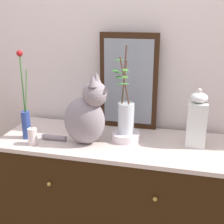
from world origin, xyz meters
TOP-DOWN VIEW (x-y plane):
  - wall_back at (0.00, 0.34)m, footprint 4.40×0.08m
  - sideboard at (0.00, -0.00)m, footprint 1.37×0.55m
  - mirror_leaning at (0.05, 0.24)m, footprint 0.38×0.03m
  - cat_sitting at (-0.13, -0.08)m, footprint 0.41×0.18m
  - vase_slim_green at (-0.52, -0.09)m, footprint 0.06×0.05m
  - bowl_porcelain at (0.08, 0.03)m, footprint 0.17×0.17m
  - vase_glass_clear at (0.08, 0.03)m, footprint 0.15×0.20m
  - jar_lidded_porcelain at (0.49, 0.05)m, footprint 0.11×0.11m
  - candle_pillar at (-0.44, -0.17)m, footprint 0.05×0.05m

SIDE VIEW (x-z plane):
  - sideboard at x=0.00m, z-range 0.00..0.86m
  - bowl_porcelain at x=0.08m, z-range 0.86..0.91m
  - candle_pillar at x=-0.44m, z-range 0.85..0.97m
  - vase_slim_green at x=-0.52m, z-range 0.73..1.26m
  - jar_lidded_porcelain at x=0.49m, z-range 0.84..1.19m
  - vase_glass_clear at x=0.08m, z-range 0.77..1.28m
  - cat_sitting at x=-0.13m, z-range 0.83..1.25m
  - mirror_leaning at x=0.05m, z-range 0.86..1.48m
  - wall_back at x=0.00m, z-range 0.00..2.60m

